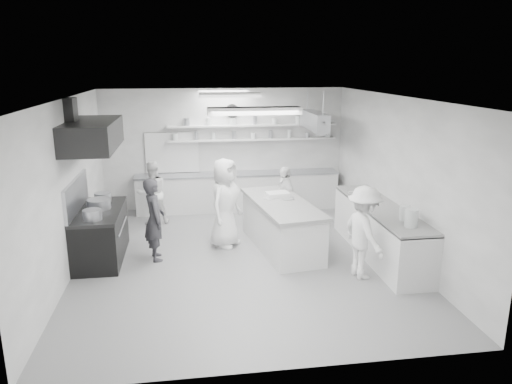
{
  "coord_description": "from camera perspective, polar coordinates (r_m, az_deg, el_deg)",
  "views": [
    {
      "loc": [
        -0.95,
        -8.46,
        3.56
      ],
      "look_at": [
        0.37,
        0.6,
        1.13
      ],
      "focal_mm": 33.83,
      "sensor_mm": 36.0,
      "label": 1
    }
  ],
  "objects": [
    {
      "name": "bowl_island_b",
      "position": [
        9.66,
        1.47,
        -0.92
      ],
      "size": [
        0.23,
        0.23,
        0.07
      ],
      "primitive_type": "imported",
      "rotation": [
        0.0,
        0.0,
        0.07
      ],
      "color": "silver",
      "rests_on": "prep_island"
    },
    {
      "name": "ceiling",
      "position": [
        8.53,
        -1.94,
        11.15
      ],
      "size": [
        6.0,
        7.0,
        0.02
      ],
      "primitive_type": "cube",
      "color": "silver",
      "rests_on": "wall_back"
    },
    {
      "name": "exhaust_hood",
      "position": [
        9.09,
        -18.82,
        6.41
      ],
      "size": [
        0.85,
        2.0,
        0.5
      ],
      "primitive_type": "cube",
      "color": "black",
      "rests_on": "wall_left"
    },
    {
      "name": "prep_island",
      "position": [
        9.61,
        3.02,
        -4.03
      ],
      "size": [
        1.26,
        2.56,
        0.9
      ],
      "primitive_type": "cube",
      "rotation": [
        0.0,
        0.0,
        0.15
      ],
      "color": "silver",
      "rests_on": "floor"
    },
    {
      "name": "back_counter",
      "position": [
        12.13,
        -2.13,
        0.04
      ],
      "size": [
        5.0,
        0.6,
        0.92
      ],
      "primitive_type": "cube",
      "color": "silver",
      "rests_on": "floor"
    },
    {
      "name": "wall_left",
      "position": [
        8.94,
        -21.32,
        0.5
      ],
      "size": [
        0.04,
        7.0,
        3.0
      ],
      "primitive_type": "cube",
      "color": "silver",
      "rests_on": "floor"
    },
    {
      "name": "stove_pot",
      "position": [
        9.43,
        -18.07,
        -1.49
      ],
      "size": [
        0.43,
        0.43,
        0.23
      ],
      "primitive_type": "cylinder",
      "color": "#AAACB3",
      "rests_on": "stove"
    },
    {
      "name": "wall_clock",
      "position": [
        12.02,
        -2.84,
        9.55
      ],
      "size": [
        0.32,
        0.05,
        0.32
      ],
      "primitive_type": "cylinder",
      "rotation": [
        1.57,
        0.0,
        0.0
      ],
      "color": "silver",
      "rests_on": "wall_back"
    },
    {
      "name": "cook_back",
      "position": [
        11.2,
        -12.15,
        -0.11
      ],
      "size": [
        0.84,
        0.74,
        1.46
      ],
      "primitive_type": "imported",
      "rotation": [
        0.0,
        0.0,
        -2.84
      ],
      "color": "white",
      "rests_on": "floor"
    },
    {
      "name": "cook_island_right",
      "position": [
        10.52,
        3.41,
        -0.82
      ],
      "size": [
        0.54,
        0.9,
        1.44
      ],
      "primitive_type": "imported",
      "rotation": [
        0.0,
        0.0,
        -1.34
      ],
      "color": "white",
      "rests_on": "floor"
    },
    {
      "name": "wall_back",
      "position": [
        12.17,
        -3.75,
        5.08
      ],
      "size": [
        6.0,
        0.04,
        3.0
      ],
      "primitive_type": "cube",
      "color": "silver",
      "rests_on": "floor"
    },
    {
      "name": "bowl_right",
      "position": [
        10.18,
        11.45,
        -0.2
      ],
      "size": [
        0.3,
        0.3,
        0.06
      ],
      "primitive_type": "imported",
      "rotation": [
        0.0,
        0.0,
        -0.41
      ],
      "color": "silver",
      "rests_on": "right_counter"
    },
    {
      "name": "right_counter",
      "position": [
        9.53,
        14.43,
        -4.56
      ],
      "size": [
        0.74,
        3.3,
        0.94
      ],
      "primitive_type": "cube",
      "color": "silver",
      "rests_on": "floor"
    },
    {
      "name": "cook_right",
      "position": [
        8.39,
        12.62,
        -4.69
      ],
      "size": [
        0.78,
        1.13,
        1.61
      ],
      "primitive_type": "imported",
      "rotation": [
        0.0,
        0.0,
        1.75
      ],
      "color": "white",
      "rests_on": "floor"
    },
    {
      "name": "shelf_lower",
      "position": [
        12.08,
        -0.38,
        6.24
      ],
      "size": [
        4.2,
        0.26,
        0.04
      ],
      "primitive_type": "cube",
      "color": "silver",
      "rests_on": "wall_back"
    },
    {
      "name": "bowl_island_a",
      "position": [
        9.69,
        3.75,
        -0.89
      ],
      "size": [
        0.27,
        0.27,
        0.07
      ],
      "primitive_type": "imported",
      "rotation": [
        0.0,
        0.0,
        0.03
      ],
      "color": "#AAACB3",
      "rests_on": "prep_island"
    },
    {
      "name": "cook_stove",
      "position": [
        9.14,
        -11.92,
        -3.19
      ],
      "size": [
        0.48,
        0.63,
        1.56
      ],
      "primitive_type": "imported",
      "rotation": [
        0.0,
        0.0,
        1.77
      ],
      "color": "#313035",
      "rests_on": "floor"
    },
    {
      "name": "light_fixture_front",
      "position": [
        6.75,
        -0.19,
        9.57
      ],
      "size": [
        1.3,
        0.25,
        0.1
      ],
      "primitive_type": "cube",
      "color": "silver",
      "rests_on": "ceiling"
    },
    {
      "name": "light_fixture_rear",
      "position": [
        10.32,
        -3.09,
        11.39
      ],
      "size": [
        1.3,
        0.25,
        0.1
      ],
      "primitive_type": "cube",
      "color": "silver",
      "rests_on": "ceiling"
    },
    {
      "name": "pot_rack",
      "position": [
        11.32,
        6.9,
        8.36
      ],
      "size": [
        0.3,
        1.6,
        0.4
      ],
      "primitive_type": "cube",
      "color": "#AAACB3",
      "rests_on": "ceiling"
    },
    {
      "name": "floor",
      "position": [
        9.23,
        -1.78,
        -7.91
      ],
      "size": [
        6.0,
        7.0,
        0.02
      ],
      "primitive_type": "cube",
      "color": "gray",
      "rests_on": "ground"
    },
    {
      "name": "stove",
      "position": [
        9.53,
        -17.87,
        -4.94
      ],
      "size": [
        0.8,
        1.8,
        0.9
      ],
      "primitive_type": "cube",
      "color": "black",
      "rests_on": "floor"
    },
    {
      "name": "shelf_upper",
      "position": [
        12.03,
        -0.39,
        7.89
      ],
      "size": [
        4.2,
        0.26,
        0.04
      ],
      "primitive_type": "cube",
      "color": "silver",
      "rests_on": "wall_back"
    },
    {
      "name": "pass_through_window",
      "position": [
        12.13,
        -9.89,
        4.62
      ],
      "size": [
        1.3,
        0.04,
        1.0
      ],
      "primitive_type": "cube",
      "color": "black",
      "rests_on": "wall_back"
    },
    {
      "name": "cook_island_left",
      "position": [
        9.6,
        -3.69,
        -1.29
      ],
      "size": [
        0.96,
        1.05,
        1.79
      ],
      "primitive_type": "imported",
      "rotation": [
        0.0,
        0.0,
        0.97
      ],
      "color": "white",
      "rests_on": "floor"
    },
    {
      "name": "wall_front",
      "position": [
        5.45,
        2.38,
        -7.38
      ],
      "size": [
        6.0,
        0.04,
        3.0
      ],
      "primitive_type": "cube",
      "color": "silver",
      "rests_on": "floor"
    },
    {
      "name": "wall_right",
      "position": [
        9.56,
        16.31,
        1.81
      ],
      "size": [
        0.04,
        7.0,
        3.0
      ],
      "primitive_type": "cube",
      "color": "silver",
      "rests_on": "floor"
    }
  ]
}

